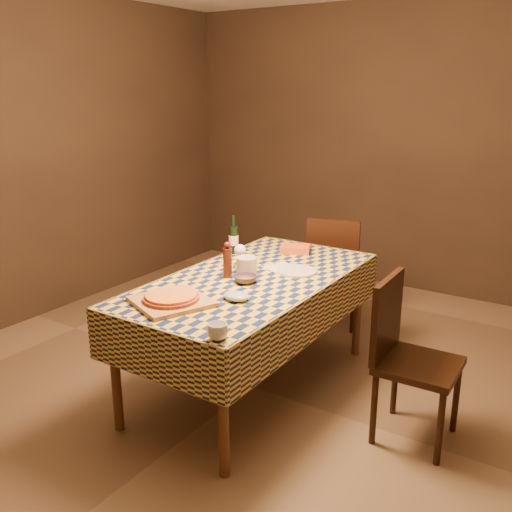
# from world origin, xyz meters

# --- Properties ---
(room) EXTENTS (5.00, 5.10, 2.70)m
(room) POSITION_xyz_m (0.00, 0.00, 1.35)
(room) COLOR brown
(room) RESTS_ON ground
(dining_table) EXTENTS (0.94, 1.84, 0.77)m
(dining_table) POSITION_xyz_m (0.00, 0.00, 0.69)
(dining_table) COLOR brown
(dining_table) RESTS_ON ground
(cutting_board) EXTENTS (0.50, 0.50, 0.02)m
(cutting_board) POSITION_xyz_m (-0.13, -0.61, 0.78)
(cutting_board) COLOR tan
(cutting_board) RESTS_ON dining_table
(pizza) EXTENTS (0.40, 0.40, 0.03)m
(pizza) POSITION_xyz_m (-0.13, -0.61, 0.81)
(pizza) COLOR #9D3E1A
(pizza) RESTS_ON cutting_board
(pepper_mill) EXTENTS (0.07, 0.07, 0.23)m
(pepper_mill) POSITION_xyz_m (-0.13, -0.08, 0.88)
(pepper_mill) COLOR #481810
(pepper_mill) RESTS_ON dining_table
(bowl) EXTENTS (0.15, 0.15, 0.04)m
(bowl) POSITION_xyz_m (0.02, -0.10, 0.79)
(bowl) COLOR #59414B
(bowl) RESTS_ON dining_table
(wine_glass) EXTENTS (0.08, 0.08, 0.16)m
(wine_glass) POSITION_xyz_m (-0.18, 0.13, 0.88)
(wine_glass) COLOR white
(wine_glass) RESTS_ON dining_table
(wine_bottle) EXTENTS (0.07, 0.07, 0.28)m
(wine_bottle) POSITION_xyz_m (-0.42, 0.39, 0.87)
(wine_bottle) COLOR black
(wine_bottle) RESTS_ON dining_table
(deli_tub) EXTENTS (0.15, 0.15, 0.11)m
(deli_tub) POSITION_xyz_m (-0.07, 0.05, 0.83)
(deli_tub) COLOR silver
(deli_tub) RESTS_ON dining_table
(takeout_container) EXTENTS (0.25, 0.22, 0.05)m
(takeout_container) POSITION_xyz_m (-0.05, 0.65, 0.80)
(takeout_container) COLOR #D2581B
(takeout_container) RESTS_ON dining_table
(white_plate) EXTENTS (0.31, 0.31, 0.01)m
(white_plate) POSITION_xyz_m (0.18, 0.25, 0.78)
(white_plate) COLOR silver
(white_plate) RESTS_ON dining_table
(tumbler) EXTENTS (0.10, 0.10, 0.08)m
(tumbler) POSITION_xyz_m (0.37, -0.85, 0.81)
(tumbler) COLOR white
(tumbler) RESTS_ON dining_table
(flour_patch) EXTENTS (0.31, 0.27, 0.00)m
(flour_patch) POSITION_xyz_m (0.08, 0.26, 0.77)
(flour_patch) COLOR silver
(flour_patch) RESTS_ON dining_table
(flour_bag) EXTENTS (0.17, 0.14, 0.05)m
(flour_bag) POSITION_xyz_m (0.14, -0.37, 0.79)
(flour_bag) COLOR #A6B6D5
(flour_bag) RESTS_ON dining_table
(chair_far) EXTENTS (0.51, 0.52, 0.93)m
(chair_far) POSITION_xyz_m (-0.00, 1.23, 0.52)
(chair_far) COLOR black
(chair_far) RESTS_ON ground
(chair_right) EXTENTS (0.44, 0.43, 0.93)m
(chair_right) POSITION_xyz_m (1.00, 0.03, 0.52)
(chair_right) COLOR black
(chair_right) RESTS_ON ground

